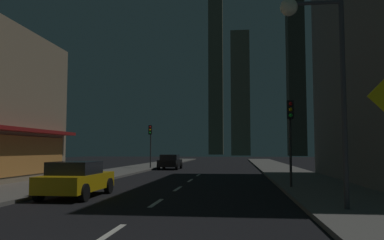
# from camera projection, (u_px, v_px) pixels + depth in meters

# --- Properties ---
(ground_plane) EXTENTS (78.00, 136.00, 0.10)m
(ground_plane) POSITION_uv_depth(u_px,v_px,m) (206.00, 170.00, 37.48)
(ground_plane) COLOR black
(sidewalk_right) EXTENTS (4.00, 76.00, 0.15)m
(sidewalk_right) POSITION_uv_depth(u_px,v_px,m) (281.00, 169.00, 36.69)
(sidewalk_right) COLOR #605E59
(sidewalk_right) RESTS_ON ground
(sidewalk_left) EXTENTS (4.00, 76.00, 0.15)m
(sidewalk_left) POSITION_uv_depth(u_px,v_px,m) (135.00, 169.00, 38.28)
(sidewalk_left) COLOR #605E59
(sidewalk_left) RESTS_ON ground
(lane_marking_center) EXTENTS (0.16, 28.20, 0.01)m
(lane_marking_center) POSITION_uv_depth(u_px,v_px,m) (169.00, 195.00, 16.68)
(lane_marking_center) COLOR silver
(lane_marking_center) RESTS_ON ground
(skyscraper_distant_tall) EXTENTS (5.53, 5.54, 66.08)m
(skyscraper_distant_tall) POSITION_uv_depth(u_px,v_px,m) (216.00, 70.00, 153.21)
(skyscraper_distant_tall) COLOR #605B48
(skyscraper_distant_tall) RESTS_ON ground
(skyscraper_distant_mid) EXTENTS (6.19, 5.44, 41.15)m
(skyscraper_distant_mid) POSITION_uv_depth(u_px,v_px,m) (240.00, 93.00, 129.12)
(skyscraper_distant_mid) COLOR #645F4B
(skyscraper_distant_mid) RESTS_ON ground
(skyscraper_distant_short) EXTENTS (5.04, 6.42, 48.99)m
(skyscraper_distant_short) POSITION_uv_depth(u_px,v_px,m) (296.00, 76.00, 120.25)
(skyscraper_distant_short) COLOR #323026
(skyscraper_distant_short) RESTS_ON ground
(car_parked_near) EXTENTS (1.98, 4.24, 1.45)m
(car_parked_near) POSITION_uv_depth(u_px,v_px,m) (76.00, 179.00, 15.90)
(car_parked_near) COLOR gold
(car_parked_near) RESTS_ON ground
(car_parked_far) EXTENTS (1.98, 4.24, 1.45)m
(car_parked_far) POSITION_uv_depth(u_px,v_px,m) (170.00, 162.00, 38.19)
(car_parked_far) COLOR black
(car_parked_far) RESTS_ON ground
(fire_hydrant_far_left) EXTENTS (0.42, 0.30, 0.65)m
(fire_hydrant_far_left) POSITION_uv_depth(u_px,v_px,m) (97.00, 173.00, 24.60)
(fire_hydrant_far_left) COLOR red
(fire_hydrant_far_left) RESTS_ON sidewalk_left
(traffic_light_near_right) EXTENTS (0.32, 0.48, 4.20)m
(traffic_light_near_right) POSITION_uv_depth(u_px,v_px,m) (290.00, 123.00, 18.81)
(traffic_light_near_right) COLOR #2D2D2D
(traffic_light_near_right) RESTS_ON sidewalk_right
(traffic_light_far_left) EXTENTS (0.32, 0.48, 4.20)m
(traffic_light_far_left) POSITION_uv_depth(u_px,v_px,m) (150.00, 137.00, 38.20)
(traffic_light_far_left) COLOR #2D2D2D
(traffic_light_far_left) RESTS_ON sidewalk_left
(street_lamp_right) EXTENTS (1.96, 0.56, 6.58)m
(street_lamp_right) POSITION_uv_depth(u_px,v_px,m) (315.00, 49.00, 12.18)
(street_lamp_right) COLOR #38383D
(street_lamp_right) RESTS_ON sidewalk_right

